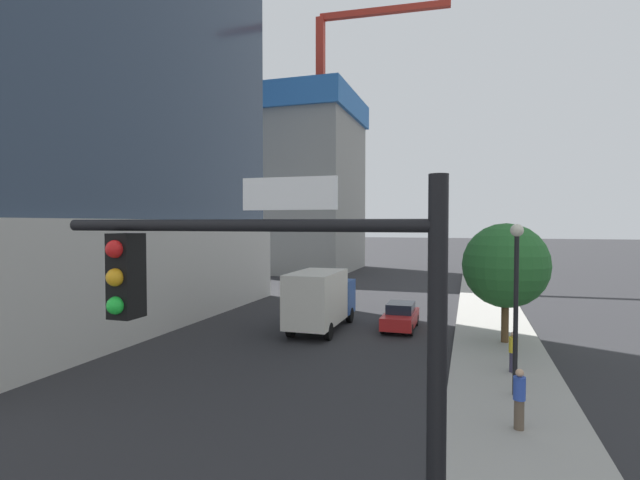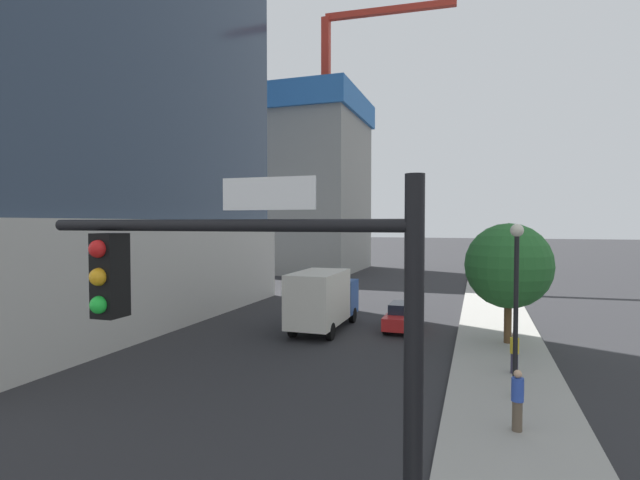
{
  "view_description": "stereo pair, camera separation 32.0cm",
  "coord_description": "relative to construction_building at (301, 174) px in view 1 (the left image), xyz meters",
  "views": [
    {
      "loc": [
        6.21,
        -1.69,
        6.04
      ],
      "look_at": [
        0.58,
        16.2,
        5.38
      ],
      "focal_mm": 26.71,
      "sensor_mm": 36.0,
      "label": 1
    },
    {
      "loc": [
        6.51,
        -1.59,
        6.04
      ],
      "look_at": [
        0.58,
        16.2,
        5.38
      ],
      "focal_mm": 26.71,
      "sensor_mm": 36.0,
      "label": 2
    }
  ],
  "objects": [
    {
      "name": "street_tree",
      "position": [
        22.36,
        -32.6,
        -8.4
      ],
      "size": [
        4.17,
        4.17,
        5.9
      ],
      "color": "brown",
      "rests_on": "sidewalk"
    },
    {
      "name": "car_red",
      "position": [
        16.94,
        -30.64,
        -11.62
      ],
      "size": [
        1.72,
        4.11,
        1.5
      ],
      "color": "red",
      "rests_on": "ground"
    },
    {
      "name": "box_truck",
      "position": [
        12.69,
        -32.33,
        -10.51
      ],
      "size": [
        2.38,
        6.68,
        3.39
      ],
      "color": "#1E4799",
      "rests_on": "ground"
    },
    {
      "name": "sidewalk",
      "position": [
        22.01,
        -35.95,
        -12.28
      ],
      "size": [
        4.15,
        120.0,
        0.15
      ],
      "primitive_type": "cube",
      "color": "#9E9B93",
      "rests_on": "ground"
    },
    {
      "name": "pedestrian_yellow_shirt",
      "position": [
        22.33,
        -37.61,
        -11.39
      ],
      "size": [
        0.34,
        0.34,
        1.61
      ],
      "color": "#38334C",
      "rests_on": "sidewalk"
    },
    {
      "name": "traffic_light_pole",
      "position": [
        18.77,
        -52.78,
        -7.85
      ],
      "size": [
        4.65,
        0.48,
        6.4
      ],
      "color": "black",
      "rests_on": "sidewalk"
    },
    {
      "name": "street_lamp",
      "position": [
        22.17,
        -40.28,
        -8.37
      ],
      "size": [
        0.44,
        0.44,
        5.87
      ],
      "color": "black",
      "rests_on": "sidewalk"
    },
    {
      "name": "pedestrian_blue_shirt",
      "position": [
        22.04,
        -43.17,
        -11.31
      ],
      "size": [
        0.34,
        0.34,
        1.74
      ],
      "color": "brown",
      "rests_on": "sidewalk"
    },
    {
      "name": "construction_building",
      "position": [
        0.0,
        0.0,
        0.0
      ],
      "size": [
        25.66,
        16.29,
        30.05
      ],
      "color": "gray",
      "rests_on": "ground"
    }
  ]
}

